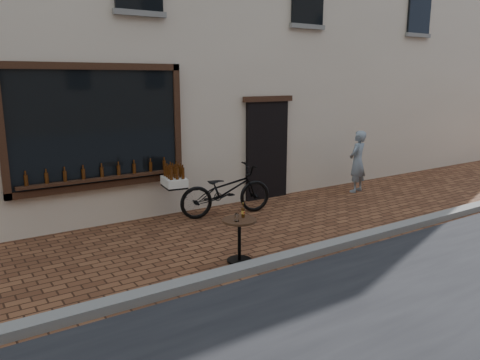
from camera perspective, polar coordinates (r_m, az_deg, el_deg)
ground at (r=7.14m, az=7.68°, el=-10.07°), size 90.00×90.00×0.00m
kerb at (r=7.26m, az=6.64°, el=-9.15°), size 90.00×0.25×0.12m
cargo_bicycle at (r=9.34m, az=-1.95°, el=-1.25°), size 2.29×0.96×1.08m
bistro_table at (r=7.01m, az=-0.07°, el=-6.28°), size 0.51×0.51×0.88m
pedestrian at (r=11.60m, az=14.12°, el=2.19°), size 0.62×0.50×1.49m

